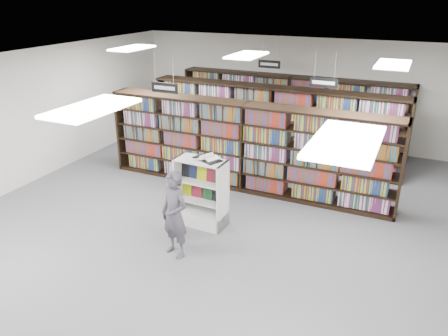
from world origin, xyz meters
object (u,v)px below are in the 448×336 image
at_px(endcap_display, 202,202).
at_px(shopper, 175,215).
at_px(open_book, 207,158).
at_px(bookshelf_row_near, 245,147).

xyz_separation_m(endcap_display, shopper, (0.08, -1.22, 0.33)).
bearing_deg(open_book, endcap_display, -140.70).
bearing_deg(bookshelf_row_near, open_book, -90.55).
distance_m(bookshelf_row_near, shopper, 3.20).
bearing_deg(open_book, bookshelf_row_near, 113.51).
distance_m(bookshelf_row_near, endcap_display, 2.05).
height_order(bookshelf_row_near, open_book, bookshelf_row_near).
xyz_separation_m(bookshelf_row_near, endcap_display, (-0.13, -1.97, -0.57)).
relative_size(endcap_display, shopper, 0.88).
relative_size(bookshelf_row_near, open_book, 10.63).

